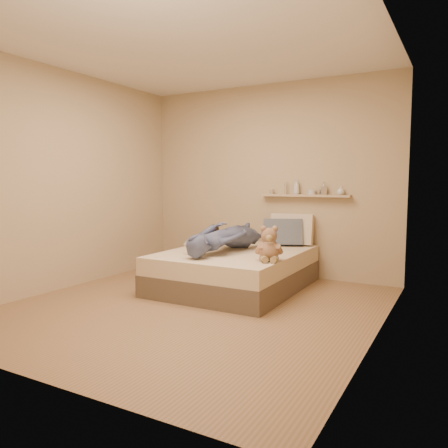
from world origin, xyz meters
The scene contains 10 objects.
room centered at (0.00, 0.00, 1.30)m, with size 3.80×3.80×3.80m.
bed centered at (0.00, 0.93, 0.22)m, with size 1.50×1.90×0.45m.
game_console centered at (-0.32, 0.43, 0.58)m, with size 0.16×0.10×0.05m.
teddy_bear centered at (0.62, 0.51, 0.60)m, with size 0.30×0.31×0.38m.
dark_plush centered at (-0.59, 1.48, 0.56)m, with size 0.16×0.16×0.25m.
pillow_cream centered at (0.41, 1.76, 0.65)m, with size 0.55×0.16×0.40m, color beige.
pillow_grey centered at (0.34, 1.62, 0.62)m, with size 0.50×0.14×0.34m, color #555B67.
person centered at (-0.08, 0.86, 0.63)m, with size 0.54×1.48×0.35m, color #4E5B7A.
wall_shelf centered at (0.55, 1.84, 1.10)m, with size 1.20×0.12×0.03m, color tan.
shelf_bottles centered at (0.66, 1.84, 1.19)m, with size 1.02×0.11×0.20m.
Camera 1 is at (2.39, -3.69, 1.28)m, focal length 35.00 mm.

